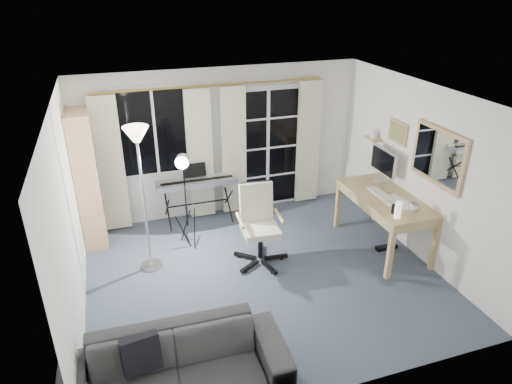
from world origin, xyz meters
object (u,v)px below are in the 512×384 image
at_px(keyboard_piano, 197,183).
at_px(desk, 385,202).
at_px(office_chair, 258,217).
at_px(sofa, 175,361).
at_px(bookshelf, 85,180).
at_px(torchiere_lamp, 139,157).
at_px(studio_light, 183,172).
at_px(mug, 415,206).
at_px(monitor, 383,162).

relative_size(keyboard_piano, desk, 0.82).
distance_m(keyboard_piano, office_chair, 1.40).
distance_m(office_chair, sofa, 2.47).
xyz_separation_m(bookshelf, torchiere_lamp, (0.73, -1.09, 0.66)).
height_order(torchiere_lamp, studio_light, torchiere_lamp).
height_order(desk, mug, mug).
bearing_deg(office_chair, studio_light, 150.94).
bearing_deg(torchiere_lamp, keyboard_piano, 49.39).
distance_m(keyboard_piano, monitor, 2.85).
bearing_deg(studio_light, torchiere_lamp, -131.37).
relative_size(monitor, mug, 4.39).
bearing_deg(desk, office_chair, 171.22).
bearing_deg(keyboard_piano, mug, -39.34).
relative_size(keyboard_piano, office_chair, 1.15).
height_order(desk, monitor, monitor).
height_order(studio_light, sofa, studio_light).
bearing_deg(sofa, office_chair, 55.41).
bearing_deg(keyboard_piano, sofa, -104.97).
bearing_deg(mug, desk, 101.31).
xyz_separation_m(keyboard_piano, studio_light, (-0.30, -0.68, 0.49)).
height_order(keyboard_piano, desk, keyboard_piano).
height_order(bookshelf, studio_light, bookshelf).
height_order(keyboard_piano, mug, keyboard_piano).
relative_size(bookshelf, mug, 14.75).
bearing_deg(bookshelf, studio_light, -30.19).
xyz_separation_m(torchiere_lamp, office_chair, (1.47, -0.24, -0.96)).
bearing_deg(keyboard_piano, studio_light, -113.52).
bearing_deg(mug, monitor, 84.22).
bearing_deg(sofa, torchiere_lamp, 91.96).
bearing_deg(sofa, desk, 29.27).
bearing_deg(bookshelf, keyboard_piano, -2.97).
bearing_deg(office_chair, sofa, -121.97).
height_order(office_chair, sofa, office_chair).
xyz_separation_m(office_chair, desk, (1.80, -0.29, 0.07)).
bearing_deg(keyboard_piano, monitor, -22.93).
distance_m(torchiere_lamp, sofa, 2.52).
xyz_separation_m(mug, sofa, (-3.37, -1.19, -0.48)).
xyz_separation_m(bookshelf, desk, (4.00, -1.61, -0.22)).
distance_m(keyboard_piano, sofa, 3.37).
xyz_separation_m(office_chair, monitor, (2.00, 0.16, 0.49)).
bearing_deg(studio_light, desk, -0.19).
bearing_deg(mug, studio_light, 153.77).
relative_size(torchiere_lamp, mug, 14.76).
bearing_deg(studio_light, office_chair, -15.76).
bearing_deg(monitor, studio_light, 171.91).
bearing_deg(sofa, bookshelf, 104.47).
bearing_deg(torchiere_lamp, sofa, -89.95).
bearing_deg(studio_light, monitor, 9.46).
distance_m(office_chair, mug, 2.08).
xyz_separation_m(desk, monitor, (0.20, 0.45, 0.41)).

